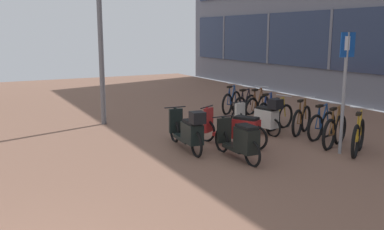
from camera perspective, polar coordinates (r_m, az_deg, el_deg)
bicycle_rack_00 at (r=9.64m, az=21.60°, el=-2.83°), size 1.21×0.79×1.00m
bicycle_rack_01 at (r=10.05m, az=18.78°, el=-2.09°), size 1.30×0.61×0.99m
bicycle_rack_02 at (r=10.67m, az=17.18°, el=-1.36°), size 1.23×0.48×0.93m
bicycle_rack_03 at (r=11.09m, az=14.65°, el=-0.69°), size 1.23×0.73×0.98m
bicycle_rack_04 at (r=11.43m, az=11.68°, el=-0.28°), size 1.25×0.49×0.93m
bicycle_rack_05 at (r=12.01m, az=10.23°, el=0.37°), size 1.23×0.69×0.97m
bicycle_rack_06 at (r=12.59m, az=8.86°, el=0.97°), size 1.32×0.61×1.01m
bicycle_rack_07 at (r=13.12m, az=7.23°, el=1.30°), size 1.21×0.55×0.92m
bicycle_rack_08 at (r=13.60m, az=5.38°, el=1.73°), size 1.18×0.74×0.96m
scooter_near at (r=10.85m, az=9.42°, el=-0.24°), size 0.62×1.77×0.97m
scooter_mid at (r=9.57m, az=5.91°, el=-1.90°), size 1.01×1.69×0.87m
scooter_far at (r=8.52m, az=6.57°, el=-3.46°), size 0.52×1.69×0.82m
scooter_extra at (r=9.11m, az=-0.49°, el=-2.17°), size 0.55×1.91×0.99m
parking_sign at (r=9.27m, az=20.02°, el=4.45°), size 0.40×0.07×2.55m
lamp_post at (r=11.92m, az=-12.47°, el=14.29°), size 0.20×0.52×5.87m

